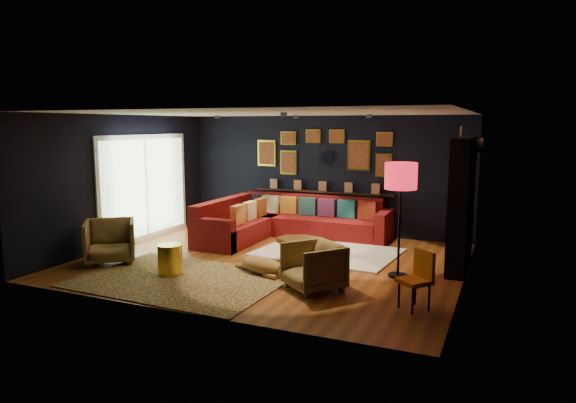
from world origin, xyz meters
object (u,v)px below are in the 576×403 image
at_px(coffee_table, 300,243).
at_px(orange_chair, 418,275).
at_px(gold_stool, 170,260).
at_px(floor_lamp, 401,180).
at_px(dog, 262,262).
at_px(pouf, 235,232).
at_px(armchair_right, 314,264).
at_px(armchair_left, 110,239).
at_px(sectional, 282,223).

bearing_deg(coffee_table, orange_chair, -31.57).
distance_m(gold_stool, floor_lamp, 3.89).
bearing_deg(coffee_table, gold_stool, -140.80).
height_order(gold_stool, floor_lamp, floor_lamp).
relative_size(orange_chair, dog, 0.65).
bearing_deg(dog, pouf, 148.34).
relative_size(orange_chair, floor_lamp, 0.43).
relative_size(pouf, dog, 0.49).
bearing_deg(armchair_right, armchair_left, -140.89).
xyz_separation_m(coffee_table, armchair_right, (0.70, -1.19, 0.01)).
xyz_separation_m(pouf, armchair_right, (2.55, -2.19, 0.16)).
bearing_deg(dog, gold_stool, -137.62).
xyz_separation_m(coffee_table, armchair_left, (-3.10, -1.21, 0.04)).
relative_size(gold_stool, dog, 0.42).
distance_m(sectional, floor_lamp, 3.63).
bearing_deg(sectional, gold_stool, -99.47).
bearing_deg(sectional, coffee_table, -57.25).
bearing_deg(coffee_table, dog, -114.24).
relative_size(pouf, armchair_left, 0.70).
xyz_separation_m(sectional, armchair_left, (-1.94, -3.03, 0.10)).
relative_size(armchair_left, armchair_right, 1.09).
distance_m(coffee_table, floor_lamp, 2.07).
distance_m(sectional, coffee_table, 2.16).
relative_size(armchair_left, floor_lamp, 0.46).
distance_m(gold_stool, dog, 1.48).
bearing_deg(dog, armchair_right, -2.97).
bearing_deg(orange_chair, armchair_left, -141.78).
height_order(coffee_table, orange_chair, orange_chair).
bearing_deg(coffee_table, sectional, 122.75).
xyz_separation_m(armchair_right, dog, (-1.05, 0.41, -0.18)).
distance_m(armchair_right, gold_stool, 2.42).
bearing_deg(orange_chair, armchair_right, -146.81).
distance_m(sectional, armchair_right, 3.54).
xyz_separation_m(sectional, floor_lamp, (2.87, -1.86, 1.22)).
bearing_deg(armchair_right, coffee_table, 159.22).
distance_m(armchair_left, dog, 2.79).
xyz_separation_m(pouf, floor_lamp, (3.56, -1.04, 1.32)).
xyz_separation_m(floor_lamp, dog, (-2.06, -0.74, -1.34)).
xyz_separation_m(armchair_left, armchair_right, (3.80, 0.02, -0.03)).
bearing_deg(armchair_right, dog, -162.43).
distance_m(pouf, armchair_left, 2.55).
height_order(coffee_table, armchair_left, armchair_left).
distance_m(pouf, gold_stool, 2.39).
relative_size(armchair_right, floor_lamp, 0.42).
xyz_separation_m(armchair_right, floor_lamp, (1.01, 1.15, 1.16)).
height_order(pouf, armchair_right, armchair_right).
distance_m(sectional, gold_stool, 3.25).
distance_m(gold_stool, orange_chair, 3.94).
bearing_deg(pouf, dog, -49.90).
distance_m(armchair_right, orange_chair, 1.55).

